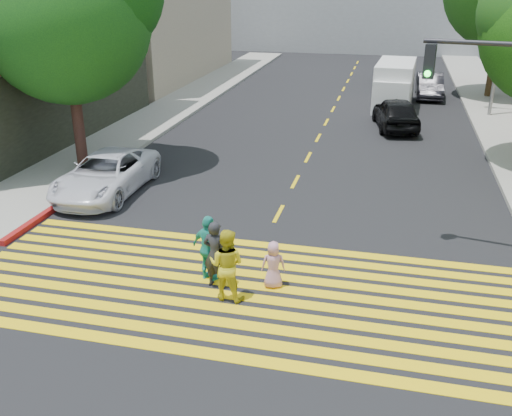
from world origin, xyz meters
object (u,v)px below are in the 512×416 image
at_px(tree_left, 67,7).
at_px(pedestrian_man, 215,254).
at_px(white_sedan, 106,174).
at_px(pedestrian_child, 273,265).
at_px(dark_car_near, 396,113).
at_px(pedestrian_extra, 209,249).
at_px(dark_car_parked, 429,85).
at_px(white_van, 394,86).
at_px(silver_car, 395,68).
at_px(pedestrian_woman, 227,265).

height_order(tree_left, pedestrian_man, tree_left).
xyz_separation_m(tree_left, white_sedan, (2.05, -2.22, -5.13)).
height_order(pedestrian_child, dark_car_near, dark_car_near).
relative_size(tree_left, dark_car_near, 1.95).
distance_m(pedestrian_child, pedestrian_extra, 1.58).
bearing_deg(dark_car_parked, white_van, -122.44).
xyz_separation_m(pedestrian_child, silver_car, (2.35, 30.11, 0.12)).
height_order(pedestrian_man, pedestrian_woman, pedestrian_woman).
distance_m(pedestrian_extra, silver_car, 30.39).
distance_m(tree_left, pedestrian_woman, 12.11).
bearing_deg(silver_car, white_van, 95.41).
bearing_deg(white_van, dark_car_parked, 61.02).
bearing_deg(dark_car_parked, pedestrian_woman, -102.39).
xyz_separation_m(pedestrian_woman, pedestrian_child, (0.92, 0.75, -0.27)).
xyz_separation_m(pedestrian_woman, white_van, (3.30, 21.45, 0.29)).
relative_size(pedestrian_extra, silver_car, 0.34).
bearing_deg(pedestrian_woman, silver_car, -91.41).
relative_size(pedestrian_child, dark_car_parked, 0.27).
distance_m(pedestrian_child, white_van, 20.85).
distance_m(pedestrian_woman, white_sedan, 8.04).
bearing_deg(pedestrian_woman, dark_car_parked, -97.58).
height_order(pedestrian_woman, white_van, white_van).
bearing_deg(pedestrian_child, white_sedan, -50.29).
distance_m(pedestrian_man, silver_car, 30.62).
bearing_deg(dark_car_near, silver_car, -98.98).
bearing_deg(pedestrian_woman, pedestrian_extra, -43.48).
bearing_deg(white_sedan, tree_left, 132.26).
distance_m(tree_left, silver_car, 26.15).
height_order(pedestrian_woman, dark_car_parked, pedestrian_woman).
bearing_deg(tree_left, pedestrian_child, -38.57).
bearing_deg(pedestrian_extra, pedestrian_child, -155.41).
xyz_separation_m(white_sedan, dark_car_near, (9.33, 11.08, 0.08)).
xyz_separation_m(pedestrian_man, white_sedan, (-5.42, 5.08, -0.17)).
bearing_deg(dark_car_parked, pedestrian_child, -100.65).
xyz_separation_m(pedestrian_woman, silver_car, (3.27, 30.85, -0.15)).
bearing_deg(pedestrian_extra, pedestrian_man, 155.62).
bearing_deg(pedestrian_man, dark_car_near, -92.66).
xyz_separation_m(pedestrian_woman, white_sedan, (-5.82, 5.54, -0.18)).
distance_m(pedestrian_woman, pedestrian_child, 1.21).
relative_size(white_sedan, silver_car, 1.00).
xyz_separation_m(white_sedan, silver_car, (9.09, 25.32, 0.03)).
height_order(tree_left, silver_car, tree_left).
distance_m(dark_car_near, white_van, 4.85).
distance_m(white_sedan, dark_car_parked, 22.16).
relative_size(pedestrian_man, dark_car_near, 0.38).
relative_size(white_sedan, white_van, 0.92).
height_order(dark_car_parked, white_van, white_van).
relative_size(pedestrian_woman, dark_car_parked, 0.40).
height_order(white_sedan, dark_car_near, dark_car_near).
bearing_deg(pedestrian_man, white_van, -89.08).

